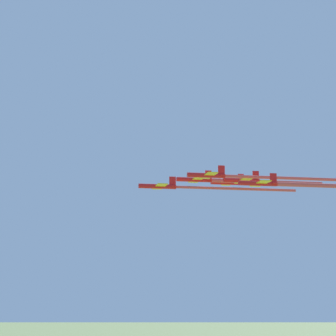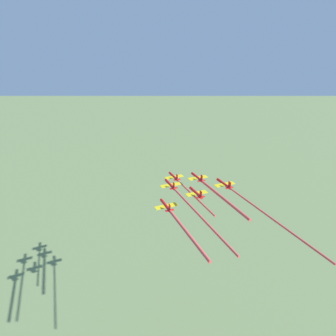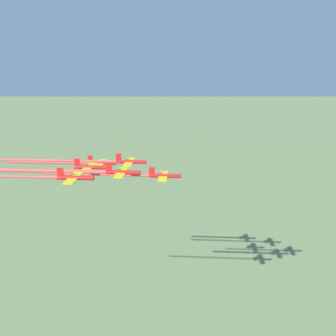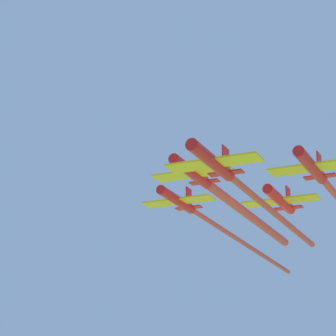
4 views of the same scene
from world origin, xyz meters
TOP-DOWN VIEW (x-y plane):
  - jet_0 at (-47.48, 44.35)m, footprint 9.05×9.03m
  - jet_1 at (-43.84, 30.82)m, footprint 9.05×9.03m
  - jet_2 at (-33.88, 40.96)m, footprint 9.05×9.03m
  - jet_3 at (-40.20, 17.28)m, footprint 9.05×9.03m
  - jet_4 at (-30.24, 27.42)m, footprint 9.05×9.03m
  - jet_5 at (-20.28, 37.57)m, footprint 9.05×9.03m
  - smoke_trail_0 at (-31.57, 28.73)m, footprint 25.50×25.06m
  - smoke_trail_1 at (-23.62, 10.96)m, footprint 34.19×33.59m
  - smoke_trail_2 at (-18.23, 25.59)m, footprint 25.29×24.86m
  - smoke_trail_3 at (-25.76, 3.10)m, footprint 22.83×22.44m
  - smoke_trail_5 at (0.76, 16.91)m, footprint 35.75×35.12m

SIDE VIEW (x-z plane):
  - smoke_trail_3 at x=-25.76m, z-range 74.44..75.56m
  - jet_3 at x=-40.20m, z-range 73.30..76.80m
  - smoke_trail_0 at x=-31.57m, z-range 75.35..76.09m
  - jet_0 at x=-47.48m, z-range 74.02..77.52m
  - smoke_trail_1 at x=-23.62m, z-range 77.56..78.40m
  - jet_1 at x=-43.84m, z-range 76.28..79.78m
  - jet_4 at x=-30.24m, z-range 76.45..79.95m
  - smoke_trail_2 at x=-18.23m, z-range 78.57..79.74m
  - jet_2 at x=-33.88m, z-range 77.46..80.96m
  - smoke_trail_5 at x=0.76m, z-range 79.44..80.15m
  - jet_5 at x=-20.28m, z-range 78.10..81.60m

